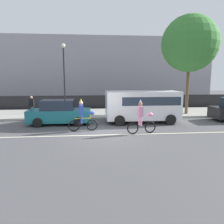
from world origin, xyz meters
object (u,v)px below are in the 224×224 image
(parade_cyclist_cobalt, at_px, (83,117))
(parade_cyclist_pink, at_px, (142,119))
(parked_van_white, at_px, (143,104))
(parked_car_teal, at_px, (59,113))
(pedestrian_onlooker, at_px, (32,106))
(street_lamp_post, at_px, (64,67))

(parade_cyclist_cobalt, height_order, parade_cyclist_pink, same)
(parade_cyclist_cobalt, height_order, parked_van_white, parked_van_white)
(parade_cyclist_cobalt, height_order, parked_car_teal, parade_cyclist_cobalt)
(parked_van_white, relative_size, pedestrian_onlooker, 3.09)
(pedestrian_onlooker, bearing_deg, parade_cyclist_cobalt, -44.86)
(parked_van_white, xyz_separation_m, pedestrian_onlooker, (-7.98, 1.75, -0.27))
(parade_cyclist_pink, relative_size, parked_car_teal, 0.47)
(parked_van_white, bearing_deg, parade_cyclist_pink, -104.51)
(parked_car_teal, distance_m, pedestrian_onlooker, 2.89)
(street_lamp_post, bearing_deg, parked_van_white, -39.86)
(parade_cyclist_cobalt, distance_m, parade_cyclist_pink, 3.40)
(parade_cyclist_pink, relative_size, parked_van_white, 0.38)
(parade_cyclist_pink, xyz_separation_m, street_lamp_post, (-5.12, 8.01, 3.15))
(parade_cyclist_cobalt, relative_size, parked_van_white, 0.38)
(parked_car_teal, bearing_deg, parked_van_white, 0.48)
(parade_cyclist_cobalt, distance_m, street_lamp_post, 7.97)
(parked_van_white, bearing_deg, pedestrian_onlooker, 167.62)
(parade_cyclist_cobalt, xyz_separation_m, street_lamp_post, (-1.85, 7.08, 3.15))
(parked_car_teal, height_order, street_lamp_post, street_lamp_post)
(parade_cyclist_pink, xyz_separation_m, pedestrian_onlooker, (-7.18, 4.82, 0.17))
(parade_cyclist_cobalt, relative_size, parade_cyclist_pink, 1.00)
(parade_cyclist_cobalt, bearing_deg, street_lamp_post, 104.67)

